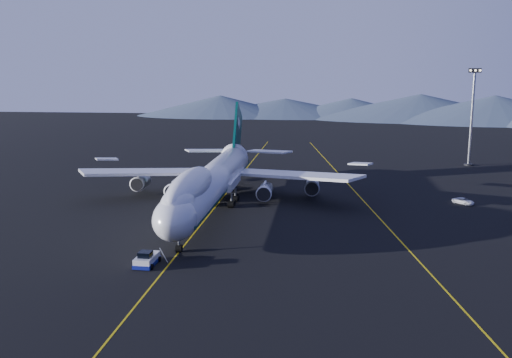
# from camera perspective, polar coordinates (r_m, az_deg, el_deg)

# --- Properties ---
(ground) EXTENTS (500.00, 500.00, 0.00)m
(ground) POSITION_cam_1_polar(r_m,az_deg,el_deg) (112.01, -4.32, -3.09)
(ground) COLOR black
(ground) RESTS_ON ground
(taxiway_line_main) EXTENTS (0.25, 220.00, 0.01)m
(taxiway_line_main) POSITION_cam_1_polar(r_m,az_deg,el_deg) (112.01, -4.32, -3.08)
(taxiway_line_main) COLOR gold
(taxiway_line_main) RESTS_ON ground
(taxiway_line_side) EXTENTS (28.08, 198.09, 0.01)m
(taxiway_line_side) POSITION_cam_1_polar(r_m,az_deg,el_deg) (120.02, 10.84, -2.31)
(taxiway_line_side) COLOR gold
(taxiway_line_side) RESTS_ON ground
(boeing_747) EXTENTS (59.62, 72.43, 19.37)m
(boeing_747) POSITION_cam_1_polar(r_m,az_deg,el_deg) (110.80, -4.36, -0.16)
(boeing_747) COLOR silver
(boeing_747) RESTS_ON ground
(pushback_tug) EXTENTS (3.03, 5.07, 2.16)m
(pushback_tug) POSITION_cam_1_polar(r_m,az_deg,el_deg) (82.00, -10.86, -7.99)
(pushback_tug) COLOR silver
(pushback_tug) RESTS_ON ground
(service_van) EXTENTS (4.56, 4.58, 1.23)m
(service_van) POSITION_cam_1_polar(r_m,az_deg,el_deg) (123.82, 20.03, -2.09)
(service_van) COLOR white
(service_van) RESTS_ON ground
(floodlight_mast) EXTENTS (3.40, 2.55, 27.49)m
(floodlight_mast) POSITION_cam_1_polar(r_m,az_deg,el_deg) (173.46, 20.77, 5.84)
(floodlight_mast) COLOR black
(floodlight_mast) RESTS_ON ground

